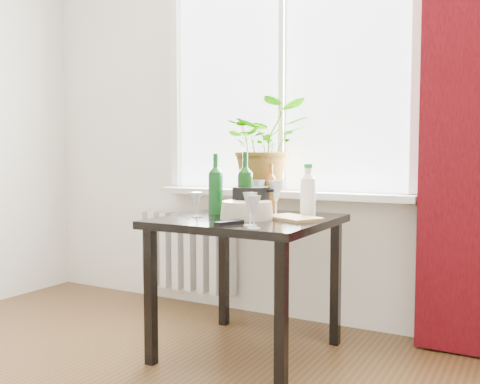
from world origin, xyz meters
The scene contains 19 objects.
window centered at (0.00, 2.22, 1.60)m, with size 1.72×0.08×1.62m.
windowsill centered at (0.00, 2.15, 0.82)m, with size 1.72×0.20×0.04m.
curtain centered at (1.12, 2.12, 1.30)m, with size 0.50×0.12×2.56m.
radiator centered at (-0.75, 2.18, 0.38)m, with size 0.80×0.10×0.55m.
table centered at (0.10, 1.55, 0.65)m, with size 0.85×0.85×0.74m.
potted_plant centered at (-0.08, 2.12, 1.13)m, with size 0.52×0.45×0.58m, color #3E6D1D.
wine_bottle_left centered at (-0.14, 1.61, 0.91)m, with size 0.08×0.08×0.34m, color #0C4314, non-canonical shape.
wine_bottle_right centered at (0.05, 1.62, 0.92)m, with size 0.08×0.08×0.35m, color #0C400E, non-canonical shape.
bottle_amber centered at (0.06, 1.90, 0.88)m, with size 0.07×0.07×0.28m, color brown, non-canonical shape.
cleaning_bottle centered at (0.36, 1.75, 0.88)m, with size 0.08×0.08×0.29m, color white, non-canonical shape.
wineglass_front_right centered at (0.27, 1.25, 0.82)m, with size 0.07×0.07×0.16m, color silver, non-canonical shape.
wineglass_far_right centered at (0.33, 1.17, 0.82)m, with size 0.07×0.07×0.15m, color #B2B6BF, non-canonical shape.
wineglass_back_center centered at (0.20, 1.68, 0.84)m, with size 0.09×0.09×0.20m, color silver, non-canonical shape.
wineglass_back_left centered at (0.01, 1.85, 0.84)m, with size 0.08×0.08×0.19m, color silver, non-canonical shape.
wineglass_front_left centered at (-0.14, 1.43, 0.81)m, with size 0.06×0.06×0.14m, color silver, non-canonical shape.
plate_stack centered at (0.12, 1.49, 0.78)m, with size 0.28×0.28×0.09m, color beige.
fondue_pot centered at (0.08, 1.62, 0.82)m, with size 0.23×0.20×0.16m, color black, non-canonical shape.
tv_remote centered at (0.16, 1.26, 0.75)m, with size 0.05×0.16×0.02m, color black.
cutting_board centered at (0.34, 1.58, 0.75)m, with size 0.28×0.18×0.02m, color #9A7A45.
Camera 1 is at (1.43, -0.93, 1.07)m, focal length 40.00 mm.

